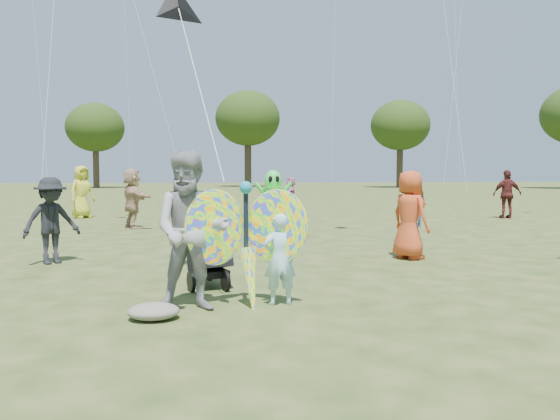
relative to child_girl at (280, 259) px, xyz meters
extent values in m
plane|color=#51592B|center=(0.37, 0.01, -0.58)|extent=(160.00, 160.00, 0.00)
imported|color=#A2DBE6|center=(0.00, 0.00, 0.00)|extent=(0.47, 0.35, 1.17)
imported|color=gray|center=(-1.09, -0.14, 0.39)|extent=(1.01, 0.82, 1.94)
ellipsoid|color=slate|center=(-1.51, -0.52, -0.49)|extent=(0.59, 0.48, 0.19)
imported|color=#C84620|center=(2.89, 3.38, 0.27)|extent=(0.86, 0.99, 1.71)
imported|color=black|center=(-3.82, 3.55, 0.21)|extent=(1.18, 1.08, 1.59)
imported|color=#315886|center=(5.17, 9.16, 0.19)|extent=(0.92, 0.90, 1.55)
imported|color=tan|center=(-3.34, 9.82, 0.31)|extent=(1.28, 1.70, 1.79)
imported|color=gold|center=(-5.77, 13.75, 0.37)|extent=(1.08, 1.10, 1.91)
imported|color=#511C1B|center=(9.58, 11.93, 0.29)|extent=(1.06, 0.51, 1.75)
imported|color=#C772A2|center=(2.35, 17.15, 0.15)|extent=(0.76, 1.43, 1.48)
cube|color=black|center=(-0.91, 1.22, -0.03)|extent=(0.72, 0.96, 0.71)
cube|color=black|center=(-0.91, 1.22, -0.36)|extent=(0.62, 0.78, 0.10)
ellipsoid|color=black|center=(-0.91, 1.47, 0.30)|extent=(0.51, 0.45, 0.33)
cylinder|color=black|center=(-1.15, 0.87, -0.43)|extent=(0.15, 0.30, 0.30)
cylinder|color=black|center=(-0.67, 0.87, -0.43)|extent=(0.15, 0.30, 0.30)
cylinder|color=black|center=(-0.91, 1.67, -0.47)|extent=(0.12, 0.22, 0.22)
cylinder|color=black|center=(-0.91, 0.74, 0.40)|extent=(0.42, 0.18, 0.03)
cube|color=#A38C4E|center=(-0.91, 1.17, 0.38)|extent=(0.41, 0.38, 0.26)
ellipsoid|color=orange|center=(-0.80, 0.02, 0.40)|extent=(0.98, 0.71, 1.24)
ellipsoid|color=orange|center=(-0.04, 0.02, 0.40)|extent=(0.98, 0.71, 1.24)
cylinder|color=black|center=(-0.42, 0.04, 0.35)|extent=(0.06, 0.06, 1.00)
cone|color=orange|center=(-0.37, -0.13, -0.28)|extent=(0.36, 0.49, 0.93)
sphere|color=teal|center=(-0.42, 0.02, 0.90)|extent=(0.16, 0.16, 0.16)
cone|color=black|center=(-1.34, 1.60, 3.54)|extent=(0.89, 0.62, 0.81)
cylinder|color=silver|center=(-1.01, 0.78, 2.26)|extent=(0.67, 1.65, 2.57)
cone|color=#34DD40|center=(0.63, 7.32, 0.22)|extent=(0.56, 0.56, 0.95)
ellipsoid|color=#34DD40|center=(0.63, 7.32, 0.87)|extent=(0.44, 0.39, 0.57)
ellipsoid|color=black|center=(0.54, 7.14, 0.92)|extent=(0.10, 0.05, 0.17)
ellipsoid|color=black|center=(0.72, 7.14, 0.92)|extent=(0.10, 0.05, 0.17)
cylinder|color=#34DD40|center=(0.33, 7.32, 0.62)|extent=(0.43, 0.10, 0.49)
cylinder|color=#34DD40|center=(0.93, 7.32, 0.62)|extent=(0.43, 0.10, 0.49)
cylinder|color=silver|center=(0.93, 7.12, -0.38)|extent=(0.61, 0.41, 0.41)
cylinder|color=#3A2D21|center=(-13.63, 52.01, 1.31)|extent=(0.63, 0.63, 3.78)
ellipsoid|color=#2B4214|center=(-13.63, 52.01, 5.72)|extent=(5.94, 5.94, 5.05)
cylinder|color=#3A2D21|center=(2.37, 55.01, 1.73)|extent=(0.77, 0.77, 4.62)
ellipsoid|color=#2B4214|center=(2.37, 55.01, 7.12)|extent=(7.26, 7.26, 6.17)
cylinder|color=#3A2D21|center=(18.37, 50.01, 1.41)|extent=(0.66, 0.67, 3.99)
ellipsoid|color=#2B4214|center=(18.37, 50.01, 6.07)|extent=(6.27, 6.27, 5.33)
camera|label=1|loc=(-0.73, -6.77, 1.10)|focal=35.00mm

